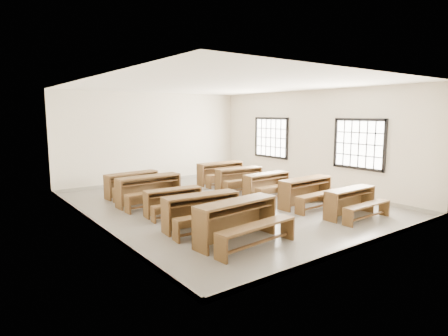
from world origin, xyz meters
TOP-DOWN VIEW (x-y plane):
  - room at (0.09, 0.00)m, footprint 8.50×8.50m
  - desk_set_0 at (-1.63, -2.64)m, footprint 1.88×1.10m
  - desk_set_1 at (-1.71, -1.52)m, footprint 1.75×1.02m
  - desk_set_2 at (-1.63, -0.13)m, footprint 1.47×0.85m
  - desk_set_3 at (-1.66, 1.14)m, footprint 1.79×0.96m
  - desk_set_4 at (-1.62, 2.39)m, footprint 1.68×0.99m
  - desk_set_5 at (1.69, -2.85)m, footprint 1.54×0.81m
  - desk_set_6 at (1.61, -1.52)m, footprint 1.71×0.93m
  - desk_set_7 at (1.59, -0.03)m, footprint 1.59×0.85m
  - desk_set_8 at (1.57, 1.26)m, footprint 1.67×0.98m
  - desk_set_9 at (1.70, 2.45)m, footprint 1.72×0.93m

SIDE VIEW (x-z plane):
  - desk_set_2 at x=-1.63m, z-range 0.05..0.69m
  - desk_set_5 at x=1.69m, z-range 0.06..0.74m
  - desk_set_7 at x=1.59m, z-range 0.06..0.77m
  - desk_set_8 at x=1.57m, z-range 0.06..0.78m
  - desk_set_4 at x=-1.62m, z-range 0.06..0.78m
  - desk_set_1 at x=-1.71m, z-range 0.06..0.82m
  - desk_set_6 at x=1.61m, z-range 0.06..0.82m
  - desk_set_9 at x=1.70m, z-range 0.06..0.83m
  - desk_set_3 at x=-1.66m, z-range 0.07..0.86m
  - desk_set_0 at x=-1.63m, z-range 0.07..0.88m
  - room at x=0.09m, z-range 0.54..3.74m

